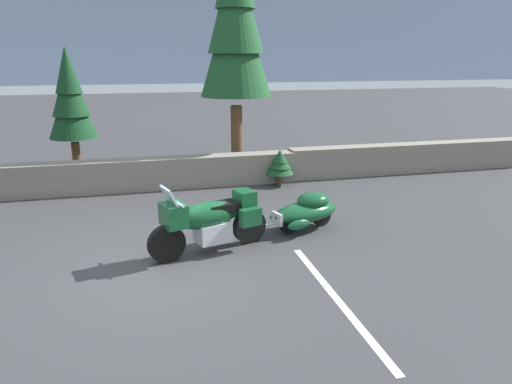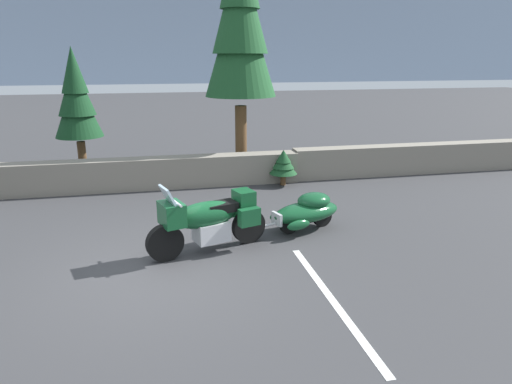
{
  "view_description": "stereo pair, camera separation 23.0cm",
  "coord_description": "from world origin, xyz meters",
  "px_view_note": "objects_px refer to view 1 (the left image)",
  "views": [
    {
      "loc": [
        -0.02,
        -7.09,
        3.42
      ],
      "look_at": [
        2.04,
        1.36,
        0.85
      ],
      "focal_mm": 32.29,
      "sensor_mm": 36.0,
      "label": 1
    },
    {
      "loc": [
        0.2,
        -7.14,
        3.42
      ],
      "look_at": [
        2.04,
        1.36,
        0.85
      ],
      "focal_mm": 32.29,
      "sensor_mm": 36.0,
      "label": 2
    }
  ],
  "objects_px": {
    "touring_motorcycle": "(209,219)",
    "pine_tree_secondary": "(70,98)",
    "pine_tree_tall": "(235,18)",
    "car_shaped_trailer": "(306,210)"
  },
  "relations": [
    {
      "from": "touring_motorcycle",
      "to": "pine_tree_secondary",
      "type": "distance_m",
      "value": 6.99
    },
    {
      "from": "touring_motorcycle",
      "to": "car_shaped_trailer",
      "type": "relative_size",
      "value": 1.02
    },
    {
      "from": "car_shaped_trailer",
      "to": "pine_tree_secondary",
      "type": "relative_size",
      "value": 0.6
    },
    {
      "from": "car_shaped_trailer",
      "to": "pine_tree_tall",
      "type": "bearing_deg",
      "value": 95.44
    },
    {
      "from": "car_shaped_trailer",
      "to": "pine_tree_tall",
      "type": "height_order",
      "value": "pine_tree_tall"
    },
    {
      "from": "touring_motorcycle",
      "to": "pine_tree_secondary",
      "type": "height_order",
      "value": "pine_tree_secondary"
    },
    {
      "from": "touring_motorcycle",
      "to": "pine_tree_tall",
      "type": "bearing_deg",
      "value": 73.63
    },
    {
      "from": "touring_motorcycle",
      "to": "pine_tree_secondary",
      "type": "bearing_deg",
      "value": 115.93
    },
    {
      "from": "pine_tree_tall",
      "to": "car_shaped_trailer",
      "type": "bearing_deg",
      "value": -84.56
    },
    {
      "from": "touring_motorcycle",
      "to": "pine_tree_tall",
      "type": "relative_size",
      "value": 0.32
    }
  ]
}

